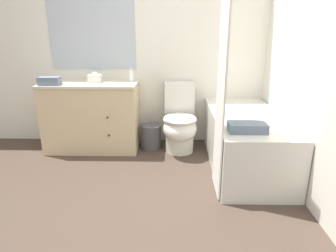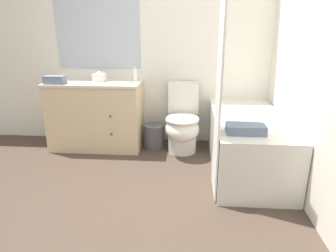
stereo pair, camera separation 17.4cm
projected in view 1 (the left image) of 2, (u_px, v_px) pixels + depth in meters
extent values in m
plane|color=#47382D|center=(148.00, 211.00, 2.47)|extent=(14.00, 14.00, 0.00)
cube|color=white|center=(157.00, 44.00, 3.68)|extent=(8.00, 0.05, 2.50)
cube|color=#B2BCC6|center=(92.00, 30.00, 3.61)|extent=(1.05, 0.01, 0.93)
cube|color=white|center=(296.00, 49.00, 2.84)|extent=(0.05, 2.66, 2.50)
cube|color=beige|center=(93.00, 117.00, 3.67)|extent=(1.10, 0.56, 0.80)
cube|color=beige|center=(90.00, 83.00, 3.54)|extent=(1.12, 0.58, 0.03)
cylinder|color=silver|center=(90.00, 87.00, 3.55)|extent=(0.29, 0.29, 0.10)
sphere|color=#382D23|center=(108.00, 117.00, 3.36)|extent=(0.02, 0.02, 0.02)
sphere|color=#382D23|center=(109.00, 135.00, 3.43)|extent=(0.02, 0.02, 0.02)
cylinder|color=silver|center=(94.00, 78.00, 3.71)|extent=(0.04, 0.04, 0.04)
cylinder|color=silver|center=(93.00, 73.00, 3.65)|extent=(0.02, 0.11, 0.09)
cylinder|color=silver|center=(89.00, 78.00, 3.71)|extent=(0.03, 0.03, 0.04)
cylinder|color=silver|center=(98.00, 78.00, 3.70)|extent=(0.03, 0.03, 0.04)
cylinder|color=silver|center=(180.00, 142.00, 3.64)|extent=(0.34, 0.34, 0.23)
ellipsoid|color=silver|center=(180.00, 128.00, 3.52)|extent=(0.40, 0.49, 0.30)
torus|color=silver|center=(180.00, 120.00, 3.49)|extent=(0.39, 0.39, 0.04)
cube|color=silver|center=(180.00, 97.00, 3.75)|extent=(0.37, 0.18, 0.38)
ellipsoid|color=silver|center=(180.00, 118.00, 3.48)|extent=(0.38, 0.47, 0.02)
cube|color=silver|center=(245.00, 141.00, 3.21)|extent=(0.71, 1.55, 0.57)
cube|color=#A5A7A2|center=(247.00, 116.00, 3.12)|extent=(0.59, 1.43, 0.01)
cube|color=white|center=(221.00, 87.00, 2.51)|extent=(0.01, 0.42, 1.92)
cylinder|color=#4C4C51|center=(151.00, 136.00, 3.73)|extent=(0.25, 0.25, 0.30)
cube|color=white|center=(95.00, 78.00, 3.52)|extent=(0.14, 0.14, 0.09)
ellipsoid|color=white|center=(95.00, 73.00, 3.51)|extent=(0.06, 0.04, 0.03)
cylinder|color=white|center=(131.00, 75.00, 3.56)|extent=(0.05, 0.05, 0.14)
cylinder|color=silver|center=(131.00, 68.00, 3.54)|extent=(0.03, 0.03, 0.03)
cube|color=slate|center=(49.00, 81.00, 3.35)|extent=(0.24, 0.13, 0.09)
cube|color=slate|center=(247.00, 127.00, 2.61)|extent=(0.33, 0.18, 0.08)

